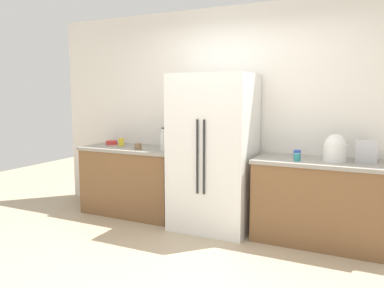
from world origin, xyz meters
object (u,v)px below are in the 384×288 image
at_px(bowl_a, 112,142).
at_px(cup_a, 121,142).
at_px(toaster, 366,151).
at_px(bottle_a, 163,141).
at_px(refrigerator, 213,152).
at_px(cup_b, 138,146).
at_px(rice_cooker, 335,149).
at_px(cup_d, 297,157).
at_px(cup_c, 297,154).

bearing_deg(bowl_a, cup_a, -15.73).
height_order(cup_a, bowl_a, cup_a).
relative_size(toaster, bowl_a, 1.40).
bearing_deg(bottle_a, refrigerator, 0.61).
bearing_deg(bottle_a, cup_b, -166.33).
xyz_separation_m(cup_a, cup_b, (0.40, -0.19, -0.01)).
height_order(rice_cooker, cup_d, rice_cooker).
bearing_deg(cup_a, toaster, 0.59).
bearing_deg(cup_a, bowl_a, 164.27).
relative_size(cup_a, cup_b, 1.11).
bearing_deg(rice_cooker, bowl_a, 177.76).
distance_m(bottle_a, cup_b, 0.34).
xyz_separation_m(cup_b, cup_c, (1.94, 0.23, 0.00)).
bearing_deg(cup_c, cup_b, -173.30).
relative_size(refrigerator, cup_b, 19.77).
bearing_deg(cup_b, cup_d, -0.12).
bearing_deg(cup_c, rice_cooker, -12.77).
xyz_separation_m(refrigerator, bowl_a, (-1.61, 0.17, 0.01)).
bearing_deg(cup_a, cup_c, 0.81).
xyz_separation_m(toaster, bowl_a, (-3.24, 0.03, -0.08)).
distance_m(cup_c, bowl_a, 2.55).
xyz_separation_m(refrigerator, cup_b, (-1.00, -0.09, 0.03)).
xyz_separation_m(toaster, cup_b, (-2.63, -0.23, -0.07)).
bearing_deg(bowl_a, refrigerator, -5.96).
relative_size(rice_cooker, cup_a, 2.75).
height_order(toaster, bowl_a, toaster).
relative_size(toaster, rice_cooker, 0.78).
xyz_separation_m(refrigerator, cup_a, (-1.40, 0.11, 0.04)).
relative_size(refrigerator, cup_a, 17.78).
bearing_deg(bowl_a, rice_cooker, -2.24).
bearing_deg(cup_d, refrigerator, 174.79).
height_order(cup_c, cup_d, cup_c).
height_order(cup_b, bowl_a, cup_b).
distance_m(refrigerator, cup_d, 0.98).
bearing_deg(bowl_a, cup_c, -0.57).
height_order(rice_cooker, cup_a, rice_cooker).
relative_size(cup_a, cup_d, 1.35).
xyz_separation_m(bottle_a, cup_d, (1.66, -0.08, -0.08)).
height_order(refrigerator, cup_a, refrigerator).
distance_m(toaster, cup_b, 2.64).
height_order(toaster, bottle_a, bottle_a).
bearing_deg(bowl_a, cup_d, -5.67).
relative_size(refrigerator, rice_cooker, 6.45).
bearing_deg(rice_cooker, cup_a, 178.81).
distance_m(toaster, cup_d, 0.70).
bearing_deg(refrigerator, cup_a, 175.53).
bearing_deg(cup_c, refrigerator, -171.39).
bearing_deg(bowl_a, bottle_a, -10.67).
relative_size(refrigerator, bottle_a, 6.44).
height_order(toaster, cup_b, toaster).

